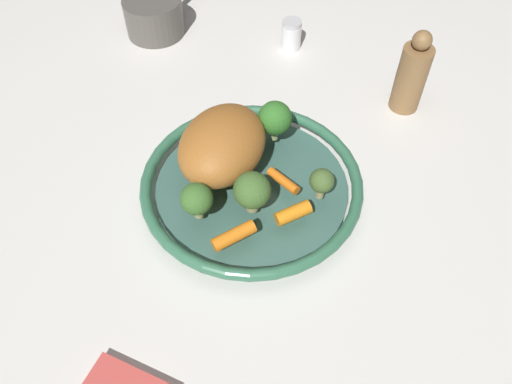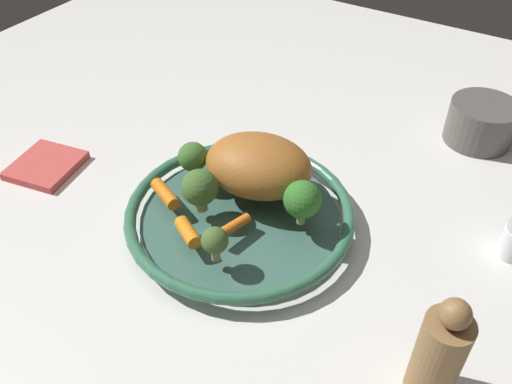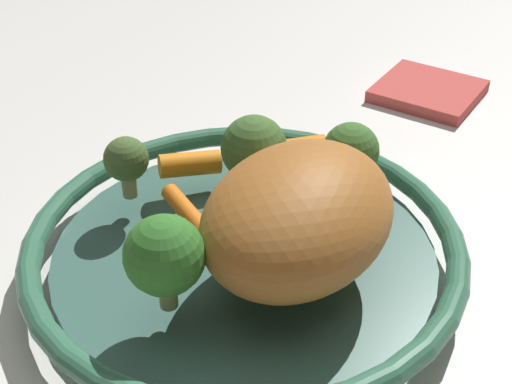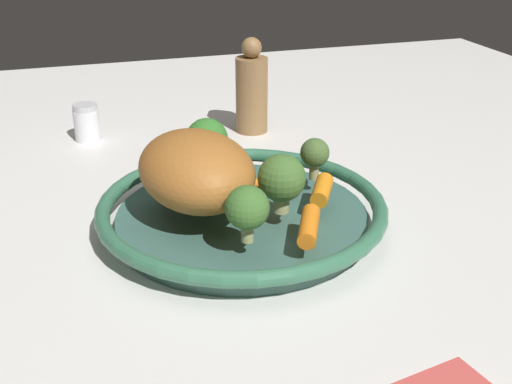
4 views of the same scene
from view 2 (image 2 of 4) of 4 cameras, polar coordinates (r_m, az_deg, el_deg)
The scene contains 13 objects.
ground_plane at distance 0.86m, azimuth -1.68°, elevation -3.54°, with size 1.83×1.83×0.00m, color silver.
serving_bowl at distance 0.84m, azimuth -1.71°, elevation -2.52°, with size 0.36×0.36×0.04m.
roast_chicken_piece at distance 0.84m, azimuth 0.03°, elevation 2.92°, with size 0.17×0.13×0.09m, color #A86429.
baby_carrot_left at distance 0.79m, azimuth -2.46°, elevation -3.64°, with size 0.01×0.01×0.06m, color orange.
baby_carrot_near_rim at distance 0.85m, azimuth -9.60°, elevation -0.18°, with size 0.02×0.02×0.07m, color orange.
baby_carrot_center at distance 0.78m, azimuth -7.22°, elevation -4.24°, with size 0.02×0.02×0.05m, color orange.
broccoli_floret_edge at distance 0.78m, azimuth 4.93°, elevation -0.82°, with size 0.06×0.06×0.07m.
broccoli_floret_mid at distance 0.87m, azimuth -6.70°, elevation 3.68°, with size 0.05×0.05×0.06m.
broccoli_floret_large at distance 0.80m, azimuth -5.98°, elevation 0.42°, with size 0.06×0.06×0.07m.
broccoli_floret_small at distance 0.73m, azimuth -4.38°, elevation -5.21°, with size 0.04×0.04×0.06m.
pepper_mill at distance 0.66m, azimuth 18.81°, elevation -15.94°, with size 0.05×0.05×0.16m.
saucepan at distance 1.10m, azimuth 22.82°, elevation 6.80°, with size 0.21×0.12×0.08m.
dish_towel at distance 1.03m, azimuth -21.34°, elevation 2.63°, with size 0.11×0.11×0.01m, color #D14C47.
Camera 2 is at (0.34, -0.51, 0.60)m, focal length 37.81 mm.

